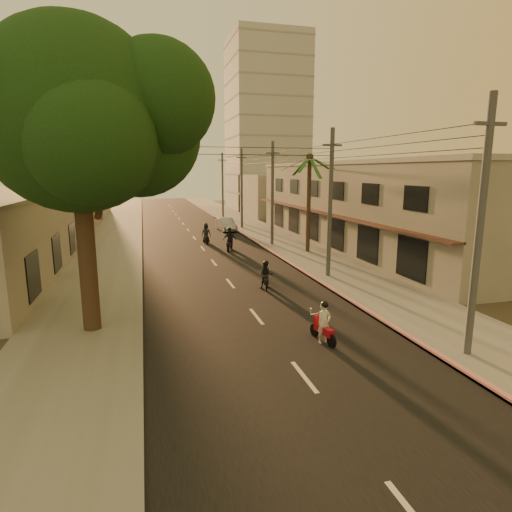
% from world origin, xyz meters
% --- Properties ---
extents(ground, '(160.00, 160.00, 0.00)m').
position_xyz_m(ground, '(0.00, 0.00, 0.00)').
color(ground, '#383023').
rests_on(ground, ground).
extents(road, '(10.00, 140.00, 0.02)m').
position_xyz_m(road, '(0.00, 20.00, 0.01)').
color(road, black).
rests_on(road, ground).
extents(sidewalk_right, '(5.00, 140.00, 0.12)m').
position_xyz_m(sidewalk_right, '(7.50, 20.00, 0.06)').
color(sidewalk_right, slate).
rests_on(sidewalk_right, ground).
extents(sidewalk_left, '(5.00, 140.00, 0.12)m').
position_xyz_m(sidewalk_left, '(-7.50, 20.00, 0.06)').
color(sidewalk_left, slate).
rests_on(sidewalk_left, ground).
extents(curb_stripe, '(0.20, 60.00, 0.20)m').
position_xyz_m(curb_stripe, '(5.10, 15.00, 0.10)').
color(curb_stripe, red).
rests_on(curb_stripe, ground).
extents(shophouse_row, '(8.80, 34.20, 7.30)m').
position_xyz_m(shophouse_row, '(13.95, 18.00, 3.65)').
color(shophouse_row, gray).
rests_on(shophouse_row, ground).
extents(distant_tower, '(12.10, 12.10, 28.00)m').
position_xyz_m(distant_tower, '(16.00, 56.00, 14.00)').
color(distant_tower, '#B7B5B2').
rests_on(distant_tower, ground).
extents(broadleaf_tree, '(9.60, 8.70, 12.10)m').
position_xyz_m(broadleaf_tree, '(-6.61, 2.14, 8.48)').
color(broadleaf_tree, black).
rests_on(broadleaf_tree, ground).
extents(palm_tree, '(5.00, 5.00, 8.20)m').
position_xyz_m(palm_tree, '(8.00, 16.00, 7.15)').
color(palm_tree, black).
rests_on(palm_tree, ground).
extents(utility_poles, '(1.20, 48.26, 9.00)m').
position_xyz_m(utility_poles, '(6.20, 20.00, 6.54)').
color(utility_poles, '#38383A').
rests_on(utility_poles, ground).
extents(filler_right, '(8.00, 14.00, 6.00)m').
position_xyz_m(filler_right, '(14.00, 45.00, 3.00)').
color(filler_right, '#A19C91').
rests_on(filler_right, ground).
extents(filler_left_near, '(8.00, 14.00, 4.40)m').
position_xyz_m(filler_left_near, '(-14.00, 34.00, 2.20)').
color(filler_left_near, '#A19C91').
rests_on(filler_left_near, ground).
extents(filler_left_far, '(8.00, 14.00, 7.00)m').
position_xyz_m(filler_left_far, '(-14.00, 52.00, 3.50)').
color(filler_left_far, '#A19C91').
rests_on(filler_left_far, ground).
extents(scooter_red, '(0.77, 1.70, 1.68)m').
position_xyz_m(scooter_red, '(1.74, -1.53, 0.74)').
color(scooter_red, black).
rests_on(scooter_red, ground).
extents(scooter_mid_a, '(1.05, 1.64, 1.64)m').
position_xyz_m(scooter_mid_a, '(1.73, 6.41, 0.75)').
color(scooter_mid_a, black).
rests_on(scooter_mid_a, ground).
extents(scooter_mid_b, '(1.41, 1.90, 1.98)m').
position_xyz_m(scooter_mid_b, '(2.02, 18.33, 0.90)').
color(scooter_mid_b, black).
rests_on(scooter_mid_b, ground).
extents(scooter_far_a, '(0.90, 1.90, 1.87)m').
position_xyz_m(scooter_far_a, '(0.71, 22.68, 0.84)').
color(scooter_far_a, black).
rests_on(scooter_far_a, ground).
extents(parked_car, '(2.05, 4.47, 1.41)m').
position_xyz_m(parked_car, '(4.02, 30.27, 0.70)').
color(parked_car, '#96989E').
rests_on(parked_car, ground).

